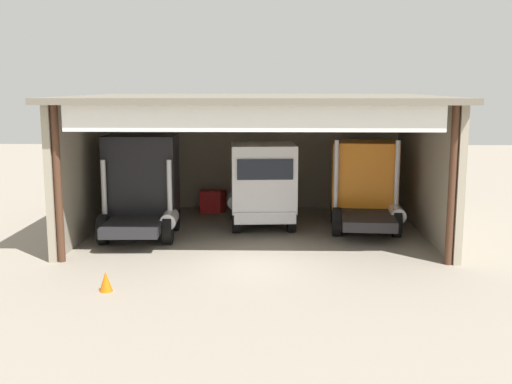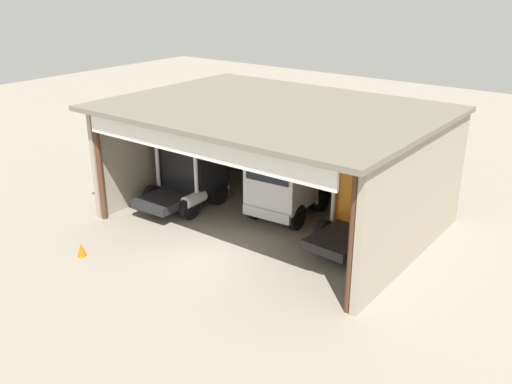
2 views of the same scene
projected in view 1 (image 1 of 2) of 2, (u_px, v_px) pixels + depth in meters
ground_plane at (253, 264)px, 19.52m from camera, size 80.00×80.00×0.00m
workshop_shed at (257, 136)px, 24.33m from camera, size 13.32×10.11×5.17m
truck_black_center_right_bay at (142, 184)px, 23.07m from camera, size 2.87×4.42×3.73m
truck_white_yard_outside at (262, 184)px, 24.23m from camera, size 2.83×5.07×3.34m
truck_orange_right_bay at (365, 183)px, 24.34m from camera, size 2.76×4.97×3.53m
oil_drum at (220, 201)px, 27.60m from camera, size 0.58×0.58×0.93m
tool_cart at (211, 202)px, 27.31m from camera, size 0.90×0.60×1.00m
traffic_cone at (106, 281)px, 16.91m from camera, size 0.36×0.36×0.56m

